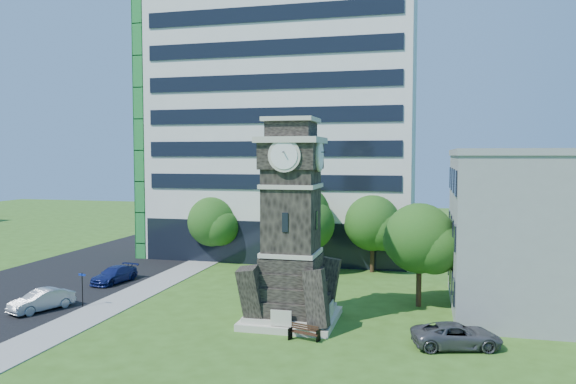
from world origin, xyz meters
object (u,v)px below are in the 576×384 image
(clock_tower, at_px, (291,235))
(car_street_north, at_px, (114,275))
(park_bench, at_px, (304,332))
(street_sign, at_px, (82,286))
(car_street_mid, at_px, (42,300))
(car_east_lot, at_px, (457,336))

(clock_tower, xyz_separation_m, car_street_north, (-15.97, 6.66, -4.65))
(park_bench, distance_m, street_sign, 15.94)
(car_street_north, xyz_separation_m, street_sign, (1.84, -6.88, 0.81))
(car_street_mid, bearing_deg, car_east_lot, 20.04)
(street_sign, bearing_deg, clock_tower, 9.22)
(car_street_north, relative_size, car_east_lot, 0.94)
(clock_tower, xyz_separation_m, park_bench, (1.50, -3.17, -4.83))
(clock_tower, height_order, street_sign, clock_tower)
(park_bench, bearing_deg, clock_tower, 132.85)
(clock_tower, relative_size, car_street_north, 2.83)
(car_street_mid, distance_m, car_street_north, 8.26)
(clock_tower, distance_m, car_street_north, 17.92)
(clock_tower, relative_size, car_street_mid, 2.98)
(car_east_lot, height_order, street_sign, street_sign)
(car_street_mid, relative_size, street_sign, 1.78)
(car_east_lot, xyz_separation_m, street_sign, (-23.58, 2.18, 0.80))
(clock_tower, height_order, car_street_north, clock_tower)
(park_bench, relative_size, street_sign, 0.72)
(clock_tower, height_order, car_street_mid, clock_tower)
(clock_tower, relative_size, car_east_lot, 2.65)
(clock_tower, height_order, park_bench, clock_tower)
(car_street_mid, bearing_deg, street_sign, 55.46)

